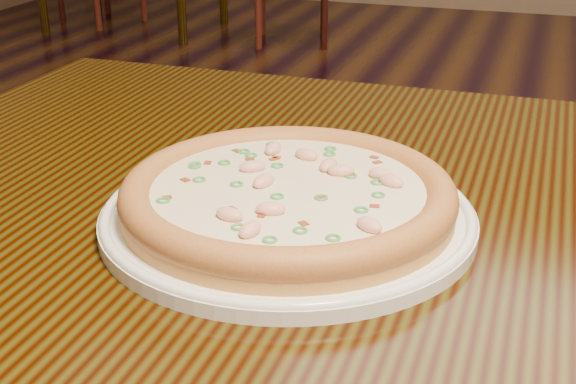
% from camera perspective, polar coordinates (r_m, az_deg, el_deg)
% --- Properties ---
extents(hero_table, '(1.20, 0.80, 0.75)m').
position_cam_1_polar(hero_table, '(0.76, 9.93, -8.63)').
color(hero_table, black).
rests_on(hero_table, ground).
extents(plate, '(0.32, 0.32, 0.02)m').
position_cam_1_polar(plate, '(0.69, 0.00, -1.62)').
color(plate, white).
rests_on(plate, hero_table).
extents(pizza, '(0.29, 0.29, 0.03)m').
position_cam_1_polar(pizza, '(0.68, 0.01, -0.22)').
color(pizza, '#BC9144').
rests_on(pizza, plate).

